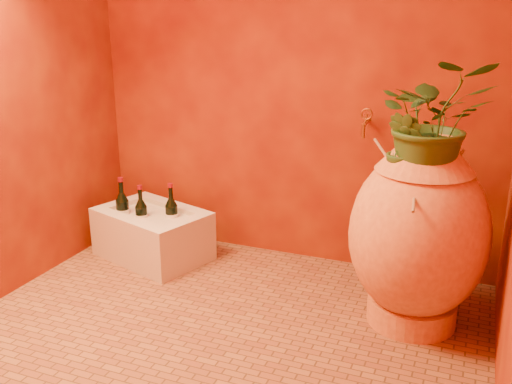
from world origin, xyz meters
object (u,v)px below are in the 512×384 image
at_px(amphora, 418,234).
at_px(wine_bottle_b, 172,216).
at_px(wine_bottle_a, 142,216).
at_px(stone_basin, 153,235).
at_px(wine_bottle_c, 123,211).
at_px(wall_tap, 366,121).

distance_m(amphora, wine_bottle_b, 1.52).
bearing_deg(wine_bottle_a, amphora, -4.92).
height_order(amphora, wine_bottle_a, amphora).
relative_size(stone_basin, wine_bottle_a, 2.50).
relative_size(stone_basin, wine_bottle_c, 2.26).
relative_size(amphora, wall_tap, 6.08).
bearing_deg(wine_bottle_a, wine_bottle_b, 22.50).
distance_m(wine_bottle_c, wall_tap, 1.58).
height_order(wine_bottle_a, wine_bottle_b, wine_bottle_b).
xyz_separation_m(amphora, wine_bottle_a, (-1.66, 0.14, -0.19)).
bearing_deg(wine_bottle_b, wine_bottle_a, -157.50).
distance_m(stone_basin, wine_bottle_b, 0.19).
distance_m(stone_basin, wine_bottle_a, 0.15).
bearing_deg(wall_tap, wine_bottle_a, -164.87).
xyz_separation_m(amphora, wall_tap, (-0.38, 0.49, 0.43)).
distance_m(amphora, wine_bottle_a, 1.68).
distance_m(wine_bottle_b, wall_tap, 1.30).
distance_m(stone_basin, wall_tap, 1.48).
xyz_separation_m(wine_bottle_b, wall_tap, (1.11, 0.28, 0.62)).
relative_size(wine_bottle_a, wine_bottle_b, 0.96).
height_order(amphora, wall_tap, wall_tap).
relative_size(amphora, wine_bottle_a, 3.05).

